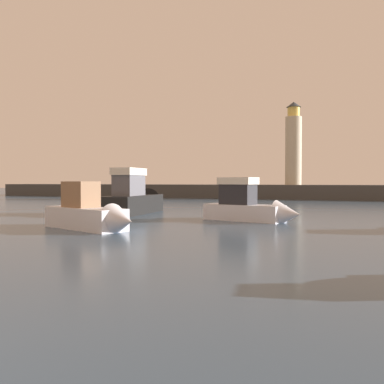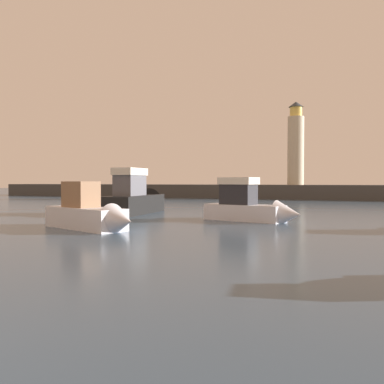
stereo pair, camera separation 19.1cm
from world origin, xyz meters
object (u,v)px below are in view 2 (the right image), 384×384
motorboat_4 (139,199)px  motorboat_5 (252,206)px  lighthouse (296,146)px  motorboat_0 (92,214)px

motorboat_4 → motorboat_5: motorboat_4 is taller
lighthouse → motorboat_5: lighthouse is taller
motorboat_0 → motorboat_5: 9.86m
lighthouse → motorboat_4: size_ratio=1.33×
motorboat_5 → lighthouse: bearing=91.1°
motorboat_4 → lighthouse: bearing=73.0°
lighthouse → motorboat_5: bearing=-88.9°
motorboat_5 → motorboat_0: bearing=-133.5°
motorboat_0 → motorboat_4: size_ratio=0.74×
lighthouse → motorboat_0: (-6.11, -40.71, -6.67)m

